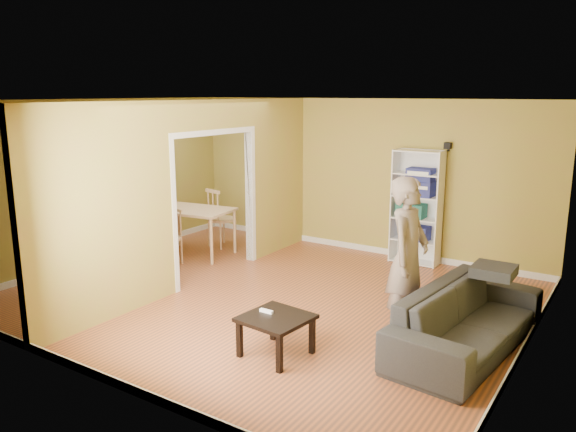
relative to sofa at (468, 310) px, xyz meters
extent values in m
plane|color=#BB5E2F|center=(-2.70, 0.13, -0.44)|extent=(6.50, 6.50, 0.00)
plane|color=white|center=(-2.70, 0.13, 2.16)|extent=(6.50, 6.50, 0.00)
plane|color=#A68940|center=(-2.70, 2.88, 0.86)|extent=(6.50, 0.00, 6.50)
plane|color=#A68940|center=(-2.70, -2.62, 0.86)|extent=(6.50, 0.00, 6.50)
plane|color=#A68940|center=(-5.95, 0.13, 0.86)|extent=(0.00, 5.50, 5.50)
plane|color=#A68940|center=(0.55, 0.13, 0.86)|extent=(0.00, 5.50, 5.50)
cube|color=black|center=(-1.20, 2.82, 1.46)|extent=(0.10, 0.10, 0.10)
imported|color=black|center=(0.00, 0.00, 0.00)|extent=(2.41, 1.24, 0.88)
imported|color=slate|center=(-0.71, 0.04, 0.62)|extent=(0.78, 0.61, 2.12)
cube|color=white|center=(-1.97, 2.69, 0.47)|extent=(0.02, 0.34, 1.82)
cube|color=white|center=(-1.22, 2.69, 0.47)|extent=(0.02, 0.34, 1.82)
cube|color=white|center=(-1.60, 2.85, 0.47)|extent=(0.77, 0.02, 1.82)
cube|color=white|center=(-1.60, 2.69, -0.42)|extent=(0.73, 0.34, 0.02)
cube|color=white|center=(-1.60, 2.69, -0.06)|extent=(0.73, 0.34, 0.02)
cube|color=white|center=(-1.60, 2.69, 0.29)|extent=(0.73, 0.34, 0.02)
cube|color=white|center=(-1.60, 2.69, 0.65)|extent=(0.73, 0.34, 0.02)
cube|color=white|center=(-1.60, 2.69, 1.01)|extent=(0.73, 0.34, 0.02)
cube|color=white|center=(-1.60, 2.69, 1.36)|extent=(0.73, 0.34, 0.02)
cube|color=#1D1D47|center=(-1.60, 2.69, 0.06)|extent=(0.44, 0.29, 0.22)
cube|color=#11807E|center=(-1.68, 2.69, 0.41)|extent=(0.44, 0.28, 0.22)
cube|color=navy|center=(-1.58, 2.69, 0.78)|extent=(0.46, 0.30, 0.24)
cube|color=navy|center=(-1.56, 2.69, 0.97)|extent=(0.40, 0.26, 0.21)
cube|color=black|center=(-1.63, -1.24, -0.03)|extent=(0.65, 0.65, 0.04)
cube|color=black|center=(-1.90, -1.51, -0.25)|extent=(0.05, 0.05, 0.39)
cube|color=black|center=(-1.36, -1.51, -0.25)|extent=(0.05, 0.05, 0.39)
cube|color=black|center=(-1.90, -0.97, -0.25)|extent=(0.05, 0.05, 0.39)
cube|color=black|center=(-1.36, -0.97, -0.25)|extent=(0.05, 0.05, 0.39)
cube|color=white|center=(-1.77, -1.21, 0.01)|extent=(0.15, 0.04, 0.03)
cube|color=tan|center=(-4.90, 1.11, 0.33)|extent=(1.26, 0.84, 0.04)
cylinder|color=tan|center=(-5.48, 0.74, -0.07)|extent=(0.05, 0.05, 0.75)
cylinder|color=tan|center=(-4.32, 0.74, -0.07)|extent=(0.05, 0.05, 0.75)
cylinder|color=tan|center=(-5.48, 1.47, -0.07)|extent=(0.05, 0.05, 0.75)
cylinder|color=tan|center=(-4.32, 1.47, -0.07)|extent=(0.05, 0.05, 0.75)
camera|label=1|loc=(1.45, -5.73, 2.26)|focal=35.00mm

